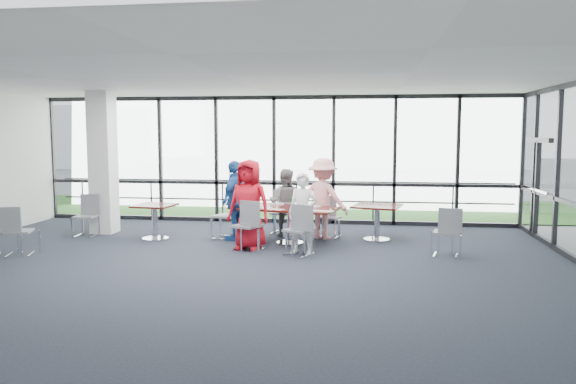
# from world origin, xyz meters

# --- Properties ---
(floor) EXTENTS (12.00, 10.00, 0.02)m
(floor) POSITION_xyz_m (0.00, 0.00, -0.01)
(floor) COLOR #1E212E
(floor) RESTS_ON ground
(ceiling) EXTENTS (12.00, 10.00, 0.04)m
(ceiling) POSITION_xyz_m (0.00, 0.00, 3.20)
(ceiling) COLOR silver
(ceiling) RESTS_ON ground
(wall_front) EXTENTS (12.00, 0.10, 3.20)m
(wall_front) POSITION_xyz_m (0.00, -5.00, 1.60)
(wall_front) COLOR silver
(wall_front) RESTS_ON ground
(curtain_wall_back) EXTENTS (12.00, 0.10, 3.20)m
(curtain_wall_back) POSITION_xyz_m (0.00, 5.00, 1.60)
(curtain_wall_back) COLOR white
(curtain_wall_back) RESTS_ON ground
(exit_door) EXTENTS (0.12, 1.60, 2.10)m
(exit_door) POSITION_xyz_m (6.00, 3.75, 1.05)
(exit_door) COLOR black
(exit_door) RESTS_ON ground
(structural_column) EXTENTS (0.50, 0.50, 3.20)m
(structural_column) POSITION_xyz_m (-3.60, 3.00, 1.60)
(structural_column) COLOR white
(structural_column) RESTS_ON ground
(apron) EXTENTS (80.00, 70.00, 0.02)m
(apron) POSITION_xyz_m (0.00, 10.00, -0.02)
(apron) COLOR slate
(apron) RESTS_ON ground
(grass_strip) EXTENTS (80.00, 5.00, 0.01)m
(grass_strip) POSITION_xyz_m (0.00, 8.00, 0.01)
(grass_strip) COLOR #245A1E
(grass_strip) RESTS_ON ground
(hangar_main) EXTENTS (24.00, 10.00, 6.00)m
(hangar_main) POSITION_xyz_m (4.00, 32.00, 3.00)
(hangar_main) COLOR silver
(hangar_main) RESTS_ON ground
(hangar_aux) EXTENTS (10.00, 6.00, 4.00)m
(hangar_aux) POSITION_xyz_m (-18.00, 28.00, 2.00)
(hangar_aux) COLOR silver
(hangar_aux) RESTS_ON ground
(guard_rail) EXTENTS (12.00, 0.06, 0.06)m
(guard_rail) POSITION_xyz_m (0.00, 5.60, 0.50)
(guard_rail) COLOR #2D2D33
(guard_rail) RESTS_ON ground
(main_table) EXTENTS (2.12, 1.48, 0.75)m
(main_table) POSITION_xyz_m (0.77, 2.32, 0.63)
(main_table) COLOR #3D1210
(main_table) RESTS_ON ground
(side_table_left) EXTENTS (0.87, 0.87, 0.75)m
(side_table_left) POSITION_xyz_m (-2.16, 2.39, 0.62)
(side_table_left) COLOR #3D1210
(side_table_left) RESTS_ON ground
(side_table_right) EXTENTS (1.15, 1.15, 0.75)m
(side_table_right) POSITION_xyz_m (2.55, 2.94, 0.65)
(side_table_right) COLOR #3D1210
(side_table_right) RESTS_ON ground
(diner_near_left) EXTENTS (0.97, 0.74, 1.76)m
(diner_near_left) POSITION_xyz_m (0.06, 1.64, 0.88)
(diner_near_left) COLOR #B40E1A
(diner_near_left) RESTS_ON ground
(diner_near_right) EXTENTS (0.64, 0.52, 1.54)m
(diner_near_right) POSITION_xyz_m (1.14, 1.34, 0.77)
(diner_near_right) COLOR white
(diner_near_right) RESTS_ON ground
(diner_far_left) EXTENTS (0.75, 0.49, 1.49)m
(diner_far_left) POSITION_xyz_m (0.55, 3.16, 0.74)
(diner_far_left) COLOR slate
(diner_far_left) RESTS_ON ground
(diner_far_right) EXTENTS (1.26, 0.97, 1.74)m
(diner_far_right) POSITION_xyz_m (1.40, 2.94, 0.87)
(diner_far_right) COLOR pink
(diner_far_right) RESTS_ON ground
(diner_end) EXTENTS (0.80, 1.10, 1.69)m
(diner_end) POSITION_xyz_m (-0.43, 2.56, 0.85)
(diner_end) COLOR #1F549A
(diner_end) RESTS_ON ground
(chair_main_nl) EXTENTS (0.63, 0.63, 0.97)m
(chair_main_nl) POSITION_xyz_m (0.04, 1.51, 0.48)
(chair_main_nl) COLOR gray
(chair_main_nl) RESTS_ON ground
(chair_main_nr) EXTENTS (0.62, 0.62, 0.95)m
(chair_main_nr) POSITION_xyz_m (1.08, 1.21, 0.48)
(chair_main_nr) COLOR gray
(chair_main_nr) RESTS_ON ground
(chair_main_fl) EXTENTS (0.55, 0.55, 0.94)m
(chair_main_fl) POSITION_xyz_m (0.45, 3.43, 0.47)
(chair_main_fl) COLOR gray
(chair_main_fl) RESTS_ON ground
(chair_main_fr) EXTENTS (0.53, 0.53, 0.88)m
(chair_main_fr) POSITION_xyz_m (1.53, 3.08, 0.44)
(chair_main_fr) COLOR gray
(chair_main_fr) RESTS_ON ground
(chair_main_end) EXTENTS (0.57, 0.57, 0.99)m
(chair_main_end) POSITION_xyz_m (-0.67, 2.66, 0.49)
(chair_main_end) COLOR gray
(chair_main_end) RESTS_ON ground
(chair_spare_la) EXTENTS (0.56, 0.56, 0.91)m
(chair_spare_la) POSITION_xyz_m (-4.06, 0.49, 0.45)
(chair_spare_la) COLOR gray
(chair_spare_la) RESTS_ON ground
(chair_spare_lb) EXTENTS (0.48, 0.48, 0.89)m
(chair_spare_lb) POSITION_xyz_m (-3.78, 2.45, 0.45)
(chair_spare_lb) COLOR gray
(chair_spare_lb) RESTS_ON ground
(chair_spare_r) EXTENTS (0.52, 0.52, 0.90)m
(chair_spare_r) POSITION_xyz_m (3.78, 1.50, 0.45)
(chair_spare_r) COLOR gray
(chair_spare_r) RESTS_ON ground
(plate_nl) EXTENTS (0.24, 0.24, 0.01)m
(plate_nl) POSITION_xyz_m (0.22, 2.07, 0.76)
(plate_nl) COLOR white
(plate_nl) RESTS_ON main_table
(plate_nr) EXTENTS (0.28, 0.28, 0.01)m
(plate_nr) POSITION_xyz_m (1.25, 1.81, 0.76)
(plate_nr) COLOR white
(plate_nr) RESTS_ON main_table
(plate_fl) EXTENTS (0.27, 0.27, 0.01)m
(plate_fl) POSITION_xyz_m (0.44, 2.78, 0.76)
(plate_fl) COLOR white
(plate_fl) RESTS_ON main_table
(plate_fr) EXTENTS (0.25, 0.25, 0.01)m
(plate_fr) POSITION_xyz_m (1.27, 2.51, 0.76)
(plate_fr) COLOR white
(plate_fr) RESTS_ON main_table
(plate_end) EXTENTS (0.28, 0.28, 0.01)m
(plate_end) POSITION_xyz_m (-0.02, 2.56, 0.76)
(plate_end) COLOR white
(plate_end) RESTS_ON main_table
(tumbler_a) EXTENTS (0.07, 0.07, 0.15)m
(tumbler_a) POSITION_xyz_m (0.50, 2.16, 0.82)
(tumbler_a) COLOR white
(tumbler_a) RESTS_ON main_table
(tumbler_b) EXTENTS (0.07, 0.07, 0.14)m
(tumbler_b) POSITION_xyz_m (0.97, 2.07, 0.82)
(tumbler_b) COLOR white
(tumbler_b) RESTS_ON main_table
(tumbler_c) EXTENTS (0.06, 0.06, 0.13)m
(tumbler_c) POSITION_xyz_m (0.90, 2.51, 0.81)
(tumbler_c) COLOR white
(tumbler_c) RESTS_ON main_table
(tumbler_d) EXTENTS (0.07, 0.07, 0.13)m
(tumbler_d) POSITION_xyz_m (0.09, 2.38, 0.82)
(tumbler_d) COLOR white
(tumbler_d) RESTS_ON main_table
(menu_a) EXTENTS (0.35, 0.30, 0.00)m
(menu_a) POSITION_xyz_m (0.54, 1.98, 0.75)
(menu_a) COLOR silver
(menu_a) RESTS_ON main_table
(menu_b) EXTENTS (0.37, 0.29, 0.00)m
(menu_b) POSITION_xyz_m (1.52, 1.85, 0.75)
(menu_b) COLOR silver
(menu_b) RESTS_ON main_table
(menu_c) EXTENTS (0.32, 0.23, 0.00)m
(menu_c) POSITION_xyz_m (0.97, 2.73, 0.75)
(menu_c) COLOR silver
(menu_c) RESTS_ON main_table
(condiment_caddy) EXTENTS (0.10, 0.07, 0.04)m
(condiment_caddy) POSITION_xyz_m (0.81, 2.36, 0.77)
(condiment_caddy) COLOR black
(condiment_caddy) RESTS_ON main_table
(ketchup_bottle) EXTENTS (0.06, 0.06, 0.18)m
(ketchup_bottle) POSITION_xyz_m (0.81, 2.37, 0.84)
(ketchup_bottle) COLOR #970100
(ketchup_bottle) RESTS_ON main_table
(green_bottle) EXTENTS (0.05, 0.05, 0.20)m
(green_bottle) POSITION_xyz_m (0.80, 2.34, 0.85)
(green_bottle) COLOR #187232
(green_bottle) RESTS_ON main_table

